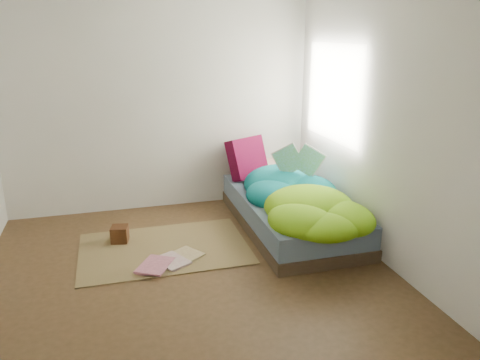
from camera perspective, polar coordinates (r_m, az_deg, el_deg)
name	(u,v)px	position (r m, az deg, el deg)	size (l,w,h in m)	color
ground	(189,274)	(4.18, -6.18, -11.30)	(3.50, 3.50, 0.00)	#422F19
room_walls	(184,85)	(3.69, -6.85, 11.43)	(3.54, 3.54, 2.62)	silver
bed	(290,212)	(5.04, 6.13, -3.95)	(1.00, 2.00, 0.34)	#39301F
duvet	(299,189)	(4.73, 7.24, -1.05)	(0.96, 1.84, 0.34)	#076A76
rug	(164,248)	(4.65, -9.20, -8.23)	(1.60, 1.10, 0.01)	brown
pillow_floral	(281,170)	(5.74, 5.06, 1.28)	(0.57, 0.36, 0.13)	silver
pillow_magenta	(247,158)	(5.57, 0.89, 2.71)	(0.48, 0.15, 0.48)	#430420
open_book	(299,151)	(4.96, 7.17, 3.50)	(0.45, 0.10, 0.27)	#398C2D
wooden_box	(120,234)	(4.84, -14.45, -6.39)	(0.16, 0.16, 0.16)	#391B0D
floor_book_a	(161,265)	(4.30, -9.57, -10.22)	(0.23, 0.32, 0.02)	beige
floor_book_b	(142,264)	(4.35, -11.87, -9.99)	(0.26, 0.34, 0.03)	#C9748E
floor_book_c	(181,258)	(4.42, -7.26, -9.36)	(0.20, 0.27, 0.02)	#C3B680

